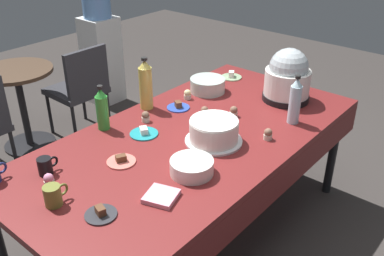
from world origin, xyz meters
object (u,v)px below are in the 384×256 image
(glass_salad_bowl, at_px, (208,85))
(dessert_plate_sage, at_px, (231,76))
(cupcake_rose, at_px, (49,180))
(soda_bottle_ginger_ale, at_px, (146,85))
(soda_bottle_water, at_px, (295,101))
(cupcake_berry, at_px, (146,117))
(dessert_plate_cobalt, at_px, (178,107))
(dessert_plate_coral, at_px, (121,161))
(potluck_table, at_px, (192,145))
(cupcake_mint, at_px, (234,112))
(coffee_mug_black, at_px, (46,166))
(slow_cooker, at_px, (288,77))
(frosted_layer_cake, at_px, (214,131))
(cupcake_lemon, at_px, (268,134))
(coffee_mug_tan, at_px, (275,80))
(cupcake_cocoa, at_px, (205,112))
(round_cafe_table, at_px, (20,94))
(dessert_plate_teal, at_px, (144,133))
(cupcake_vanilla, at_px, (188,95))
(dessert_plate_charcoal, at_px, (101,213))
(ceramic_snack_bowl, at_px, (192,167))
(maroon_chair_right, at_px, (80,86))
(soda_bottle_lime_soda, at_px, (102,109))
(water_cooler, at_px, (101,48))

(glass_salad_bowl, xyz_separation_m, dessert_plate_sage, (0.32, 0.02, -0.04))
(cupcake_rose, bearing_deg, soda_bottle_ginger_ale, 15.95)
(soda_bottle_water, bearing_deg, cupcake_berry, 129.41)
(glass_salad_bowl, bearing_deg, dessert_plate_cobalt, -176.16)
(dessert_plate_coral, distance_m, dessert_plate_sage, 1.36)
(potluck_table, xyz_separation_m, soda_bottle_water, (0.53, -0.36, 0.20))
(cupcake_mint, relative_size, coffee_mug_black, 0.61)
(slow_cooker, xyz_separation_m, dessert_plate_cobalt, (-0.57, 0.47, -0.15))
(slow_cooker, height_order, dessert_plate_coral, slow_cooker)
(potluck_table, relative_size, cupcake_mint, 32.59)
(frosted_layer_cake, height_order, soda_bottle_ginger_ale, soda_bottle_ginger_ale)
(cupcake_lemon, distance_m, coffee_mug_tan, 0.82)
(cupcake_cocoa, bearing_deg, round_cafe_table, 99.41)
(dessert_plate_sage, distance_m, cupcake_mint, 0.65)
(dessert_plate_teal, xyz_separation_m, dessert_plate_coral, (-0.29, -0.12, -0.00))
(potluck_table, xyz_separation_m, cupcake_mint, (0.36, -0.04, 0.09))
(cupcake_cocoa, bearing_deg, cupcake_vanilla, 62.77)
(dessert_plate_charcoal, relative_size, dessert_plate_sage, 0.90)
(dessert_plate_charcoal, distance_m, soda_bottle_water, 1.34)
(dessert_plate_teal, xyz_separation_m, dessert_plate_sage, (1.05, 0.13, 0.00))
(ceramic_snack_bowl, xyz_separation_m, cupcake_berry, (0.25, 0.58, -0.01))
(dessert_plate_teal, distance_m, dessert_plate_cobalt, 0.40)
(cupcake_lemon, relative_size, maroon_chair_right, 0.08)
(dessert_plate_sage, height_order, cupcake_cocoa, cupcake_cocoa)
(glass_salad_bowl, distance_m, round_cafe_table, 1.67)
(dessert_plate_sage, bearing_deg, soda_bottle_ginger_ale, 171.78)
(frosted_layer_cake, height_order, slow_cooker, slow_cooker)
(cupcake_cocoa, bearing_deg, soda_bottle_water, -58.46)
(soda_bottle_lime_soda, bearing_deg, cupcake_rose, -155.09)
(frosted_layer_cake, relative_size, cupcake_mint, 4.82)
(cupcake_rose, relative_size, coffee_mug_black, 0.61)
(dessert_plate_teal, relative_size, cupcake_rose, 2.46)
(coffee_mug_black, bearing_deg, water_cooler, 45.03)
(slow_cooker, xyz_separation_m, cupcake_rose, (-1.60, 0.37, -0.13))
(soda_bottle_lime_soda, bearing_deg, soda_bottle_ginger_ale, 1.10)
(potluck_table, distance_m, round_cafe_table, 1.87)
(glass_salad_bowl, bearing_deg, maroon_chair_right, 96.97)
(cupcake_vanilla, distance_m, round_cafe_table, 1.59)
(dessert_plate_charcoal, relative_size, cupcake_lemon, 2.12)
(potluck_table, bearing_deg, coffee_mug_tan, 1.59)
(slow_cooker, bearing_deg, cupcake_vanilla, 129.14)
(cupcake_rose, relative_size, maroon_chair_right, 0.08)
(slow_cooker, bearing_deg, cupcake_berry, 149.38)
(slow_cooker, relative_size, maroon_chair_right, 0.42)
(slow_cooker, height_order, dessert_plate_charcoal, slow_cooker)
(soda_bottle_ginger_ale, bearing_deg, maroon_chair_right, 75.28)
(glass_salad_bowl, distance_m, water_cooler, 1.84)
(coffee_mug_tan, xyz_separation_m, round_cafe_table, (-1.02, 1.83, -0.29))
(ceramic_snack_bowl, xyz_separation_m, cupcake_rose, (-0.52, 0.45, -0.01))
(dessert_plate_charcoal, distance_m, cupcake_berry, 0.89)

